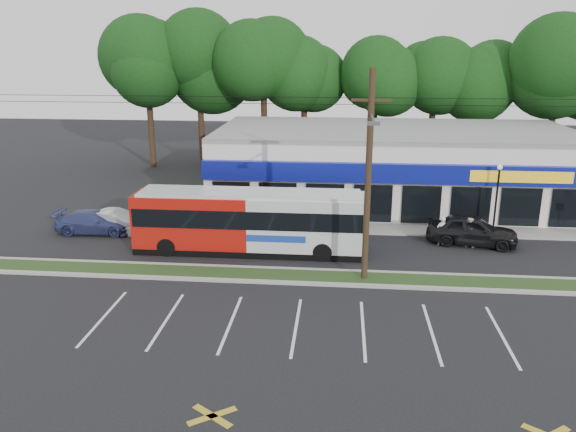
# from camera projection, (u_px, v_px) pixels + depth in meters

# --- Properties ---
(ground) EXTENTS (120.00, 120.00, 0.00)m
(ground) POSITION_uv_depth(u_px,v_px,m) (301.00, 286.00, 26.55)
(ground) COLOR black
(ground) RESTS_ON ground
(grass_strip) EXTENTS (40.00, 1.60, 0.12)m
(grass_strip) POSITION_uv_depth(u_px,v_px,m) (302.00, 276.00, 27.49)
(grass_strip) COLOR #213C18
(grass_strip) RESTS_ON ground
(curb_south) EXTENTS (40.00, 0.25, 0.14)m
(curb_south) POSITION_uv_depth(u_px,v_px,m) (301.00, 283.00, 26.68)
(curb_south) COLOR #9E9E93
(curb_south) RESTS_ON ground
(curb_north) EXTENTS (40.00, 0.25, 0.14)m
(curb_north) POSITION_uv_depth(u_px,v_px,m) (304.00, 270.00, 28.30)
(curb_north) COLOR #9E9E93
(curb_north) RESTS_ON ground
(sidewalk) EXTENTS (32.00, 2.20, 0.10)m
(sidewalk) POSITION_uv_depth(u_px,v_px,m) (392.00, 229.00, 34.66)
(sidewalk) COLOR #9E9E93
(sidewalk) RESTS_ON ground
(strip_mall) EXTENTS (25.00, 12.55, 5.30)m
(strip_mall) POSITION_uv_depth(u_px,v_px,m) (393.00, 165.00, 40.45)
(strip_mall) COLOR silver
(strip_mall) RESTS_ON ground
(utility_pole) EXTENTS (50.00, 2.77, 10.00)m
(utility_pole) POSITION_uv_depth(u_px,v_px,m) (365.00, 171.00, 25.61)
(utility_pole) COLOR black
(utility_pole) RESTS_ON ground
(lamp_post) EXTENTS (0.30, 0.30, 4.25)m
(lamp_post) POSITION_uv_depth(u_px,v_px,m) (497.00, 191.00, 33.17)
(lamp_post) COLOR black
(lamp_post) RESTS_ON ground
(tree_line) EXTENTS (46.76, 6.76, 11.83)m
(tree_line) POSITION_uv_depth(u_px,v_px,m) (369.00, 76.00, 48.52)
(tree_line) COLOR black
(tree_line) RESTS_ON ground
(metrobus) EXTENTS (12.60, 2.71, 3.38)m
(metrobus) POSITION_uv_depth(u_px,v_px,m) (250.00, 220.00, 30.60)
(metrobus) COLOR #AB150D
(metrobus) RESTS_ON ground
(car_dark) EXTENTS (5.30, 2.93, 1.71)m
(car_dark) POSITION_uv_depth(u_px,v_px,m) (472.00, 230.00, 31.91)
(car_dark) COLOR black
(car_dark) RESTS_ON ground
(car_silver) EXTENTS (4.26, 2.00, 1.35)m
(car_silver) POSITION_uv_depth(u_px,v_px,m) (116.00, 221.00, 34.09)
(car_silver) COLOR #B1B5BA
(car_silver) RESTS_ON ground
(car_blue) EXTENTS (4.76, 2.04, 1.37)m
(car_blue) POSITION_uv_depth(u_px,v_px,m) (95.00, 222.00, 33.94)
(car_blue) COLOR navy
(car_blue) RESTS_ON ground
(pedestrian_a) EXTENTS (0.71, 0.59, 1.67)m
(pedestrian_a) POSITION_uv_depth(u_px,v_px,m) (442.00, 231.00, 31.80)
(pedestrian_a) COLOR silver
(pedestrian_a) RESTS_ON ground
(pedestrian_b) EXTENTS (0.99, 0.87, 1.71)m
(pedestrian_b) POSITION_uv_depth(u_px,v_px,m) (469.00, 232.00, 31.54)
(pedestrian_b) COLOR beige
(pedestrian_b) RESTS_ON ground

